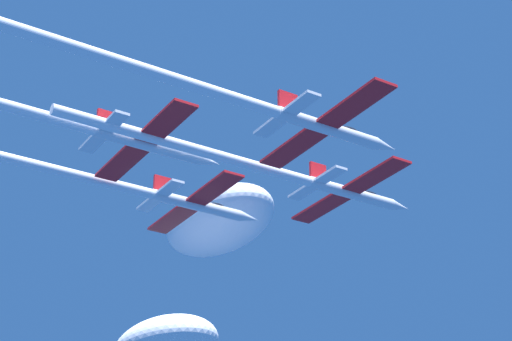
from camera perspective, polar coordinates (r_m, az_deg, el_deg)
The scene contains 5 objects.
jet_lead at distance 74.81m, azimuth 1.40°, elevation -0.12°, with size 14.74×34.12×2.44m.
jet_left_wing at distance 77.85m, azimuth -9.10°, elevation -0.87°, with size 14.74×35.26×2.44m.
jet_right_wing at distance 62.50m, azimuth -2.54°, elevation 4.99°, with size 14.74×38.47×2.44m.
jet_slot at distance 68.20m, azimuth -13.93°, elevation 3.56°, with size 14.74×37.61×2.44m.
cloud_wispy at distance 119.31m, azimuth -2.39°, elevation -3.27°, with size 20.80×11.44×7.28m, color white.
Camera 1 is at (56.58, -44.20, -32.88)m, focal length 62.67 mm.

